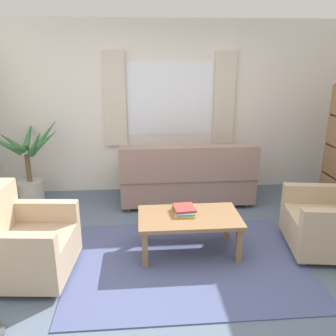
{
  "coord_description": "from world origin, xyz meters",
  "views": [
    {
      "loc": [
        -0.48,
        -3.25,
        2.12
      ],
      "look_at": [
        -0.15,
        0.7,
        0.83
      ],
      "focal_mm": 37.96,
      "sensor_mm": 36.0,
      "label": 1
    }
  ],
  "objects_px": {
    "coffee_table": "(189,220)",
    "potted_plant": "(29,168)",
    "armchair_right": "(333,221)",
    "book_stack_on_table": "(184,209)",
    "couch": "(187,179)",
    "armchair_left": "(22,243)"
  },
  "relations": [
    {
      "from": "coffee_table",
      "to": "potted_plant",
      "type": "distance_m",
      "value": 2.61
    },
    {
      "from": "armchair_right",
      "to": "book_stack_on_table",
      "type": "height_order",
      "value": "armchair_right"
    },
    {
      "from": "potted_plant",
      "to": "couch",
      "type": "bearing_deg",
      "value": -3.64
    },
    {
      "from": "coffee_table",
      "to": "potted_plant",
      "type": "bearing_deg",
      "value": 144.04
    },
    {
      "from": "couch",
      "to": "armchair_left",
      "type": "height_order",
      "value": "couch"
    },
    {
      "from": "armchair_left",
      "to": "coffee_table",
      "type": "bearing_deg",
      "value": -74.71
    },
    {
      "from": "couch",
      "to": "potted_plant",
      "type": "distance_m",
      "value": 2.28
    },
    {
      "from": "armchair_left",
      "to": "armchair_right",
      "type": "distance_m",
      "value": 3.28
    },
    {
      "from": "armchair_left",
      "to": "book_stack_on_table",
      "type": "bearing_deg",
      "value": -71.28
    },
    {
      "from": "armchair_left",
      "to": "armchair_right",
      "type": "bearing_deg",
      "value": -80.83
    },
    {
      "from": "coffee_table",
      "to": "book_stack_on_table",
      "type": "bearing_deg",
      "value": 112.95
    },
    {
      "from": "armchair_right",
      "to": "potted_plant",
      "type": "bearing_deg",
      "value": -105.39
    },
    {
      "from": "armchair_left",
      "to": "coffee_table",
      "type": "distance_m",
      "value": 1.71
    },
    {
      "from": "armchair_right",
      "to": "coffee_table",
      "type": "relative_size",
      "value": 0.86
    },
    {
      "from": "book_stack_on_table",
      "to": "couch",
      "type": "bearing_deg",
      "value": 81.28
    },
    {
      "from": "book_stack_on_table",
      "to": "potted_plant",
      "type": "bearing_deg",
      "value": 145.26
    },
    {
      "from": "couch",
      "to": "book_stack_on_table",
      "type": "distance_m",
      "value": 1.31
    },
    {
      "from": "coffee_table",
      "to": "book_stack_on_table",
      "type": "xyz_separation_m",
      "value": [
        -0.04,
        0.1,
        0.09
      ]
    },
    {
      "from": "armchair_left",
      "to": "armchair_right",
      "type": "height_order",
      "value": "same"
    },
    {
      "from": "potted_plant",
      "to": "book_stack_on_table",
      "type": "bearing_deg",
      "value": -34.74
    },
    {
      "from": "couch",
      "to": "book_stack_on_table",
      "type": "bearing_deg",
      "value": 81.28
    },
    {
      "from": "armchair_left",
      "to": "book_stack_on_table",
      "type": "xyz_separation_m",
      "value": [
        1.64,
        0.39,
        0.12
      ]
    }
  ]
}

